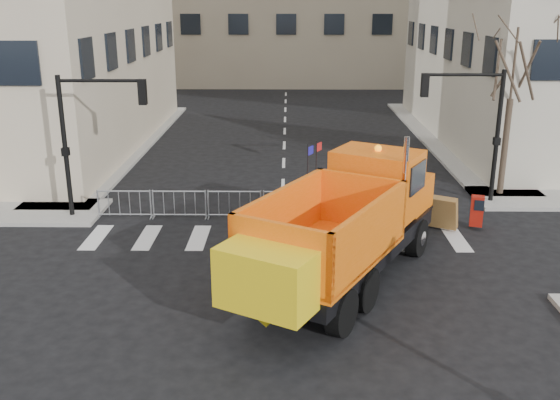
{
  "coord_description": "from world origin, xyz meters",
  "views": [
    {
      "loc": [
        0.23,
        -14.82,
        7.99
      ],
      "look_at": [
        -0.0,
        2.5,
        2.38
      ],
      "focal_mm": 40.0,
      "sensor_mm": 36.0,
      "label": 1
    }
  ],
  "objects_px": {
    "cop_b": "(419,202)",
    "worker": "(67,179)",
    "cop_c": "(377,199)",
    "cop_a": "(382,204)",
    "newspaper_box": "(477,211)",
    "plow_truck": "(344,224)"
  },
  "relations": [
    {
      "from": "worker",
      "to": "cop_b",
      "type": "bearing_deg",
      "value": -14.31
    },
    {
      "from": "cop_a",
      "to": "cop_b",
      "type": "height_order",
      "value": "cop_a"
    },
    {
      "from": "cop_b",
      "to": "cop_c",
      "type": "relative_size",
      "value": 0.88
    },
    {
      "from": "newspaper_box",
      "to": "plow_truck",
      "type": "bearing_deg",
      "value": -123.16
    },
    {
      "from": "plow_truck",
      "to": "cop_b",
      "type": "distance_m",
      "value": 6.15
    },
    {
      "from": "cop_b",
      "to": "worker",
      "type": "xyz_separation_m",
      "value": [
        -13.83,
        2.48,
        0.1
      ]
    },
    {
      "from": "worker",
      "to": "newspaper_box",
      "type": "relative_size",
      "value": 1.47
    },
    {
      "from": "cop_b",
      "to": "cop_c",
      "type": "distance_m",
      "value": 1.55
    },
    {
      "from": "cop_a",
      "to": "cop_c",
      "type": "xyz_separation_m",
      "value": [
        -0.1,
        0.5,
        0.02
      ]
    },
    {
      "from": "worker",
      "to": "newspaper_box",
      "type": "distance_m",
      "value": 16.09
    },
    {
      "from": "cop_a",
      "to": "cop_b",
      "type": "bearing_deg",
      "value": -176.25
    },
    {
      "from": "newspaper_box",
      "to": "cop_b",
      "type": "bearing_deg",
      "value": -179.05
    },
    {
      "from": "cop_c",
      "to": "newspaper_box",
      "type": "height_order",
      "value": "cop_c"
    },
    {
      "from": "cop_b",
      "to": "worker",
      "type": "bearing_deg",
      "value": 10.99
    },
    {
      "from": "worker",
      "to": "cop_c",
      "type": "bearing_deg",
      "value": -15.77
    },
    {
      "from": "cop_a",
      "to": "newspaper_box",
      "type": "xyz_separation_m",
      "value": [
        3.42,
        0.05,
        -0.26
      ]
    },
    {
      "from": "cop_b",
      "to": "worker",
      "type": "relative_size",
      "value": 1.06
    },
    {
      "from": "cop_a",
      "to": "cop_c",
      "type": "distance_m",
      "value": 0.51
    },
    {
      "from": "worker",
      "to": "newspaper_box",
      "type": "bearing_deg",
      "value": -14.81
    },
    {
      "from": "cop_b",
      "to": "worker",
      "type": "distance_m",
      "value": 14.05
    },
    {
      "from": "cop_b",
      "to": "cop_c",
      "type": "xyz_separation_m",
      "value": [
        -1.54,
        -0.05,
        0.12
      ]
    },
    {
      "from": "cop_c",
      "to": "worker",
      "type": "height_order",
      "value": "cop_c"
    }
  ]
}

